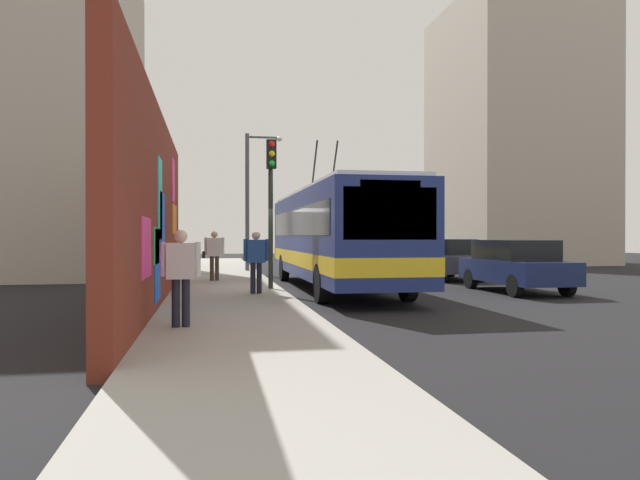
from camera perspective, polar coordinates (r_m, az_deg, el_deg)
ground_plane at (r=18.33m, az=-3.85°, el=-4.95°), size 80.00×80.00×0.00m
sidewalk_slab at (r=18.21m, az=-8.87°, el=-4.75°), size 48.00×3.20×0.15m
graffiti_wall at (r=14.32m, az=-15.46°, el=2.65°), size 14.24×0.32×4.55m
building_far_left at (r=30.49m, az=-24.23°, el=11.49°), size 13.47×6.79×15.19m
building_far_right at (r=40.49m, az=18.09°, el=9.52°), size 9.76×8.51×16.29m
city_bus at (r=19.01m, az=1.38°, el=0.57°), size 12.07×2.55×4.95m
parked_car_navy at (r=19.00m, az=18.18°, el=-2.26°), size 4.30×1.81×1.58m
parked_car_dark_gray at (r=23.92m, az=11.91°, el=-1.71°), size 4.20×1.82×1.58m
parked_car_black at (r=28.81m, az=7.95°, el=-1.35°), size 4.26×1.94×1.58m
parked_car_champagne at (r=33.96m, az=5.08°, el=-1.09°), size 4.50×1.76×1.58m
pedestrian_midblock at (r=21.05m, az=-10.10°, el=-1.09°), size 0.23×0.76×1.72m
pedestrian_near_wall at (r=10.41m, az=-13.19°, el=-2.81°), size 0.22×0.67×1.66m
pedestrian_at_curb at (r=16.13m, az=-6.14°, el=-1.62°), size 0.23×0.67×1.68m
traffic_light at (r=17.53m, az=-4.71°, el=4.92°), size 0.49×0.28×4.38m
street_lamp at (r=27.15m, az=-6.57°, el=4.63°), size 0.44×1.68×6.18m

